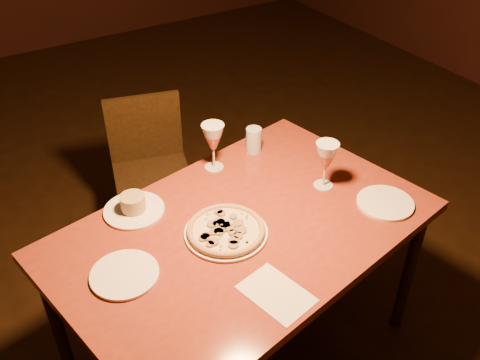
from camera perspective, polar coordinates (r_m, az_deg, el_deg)
floor at (r=2.59m, az=-2.85°, el=-13.07°), size 7.00×7.00×0.00m
dining_table at (r=1.94m, az=0.31°, el=-6.34°), size 1.46×1.09×0.71m
chair_far at (r=2.72m, az=-9.50°, el=1.52°), size 0.46×0.46×0.77m
pizza_plate at (r=1.86m, az=-1.51°, el=-5.38°), size 0.29×0.29×0.03m
ramekin_saucer at (r=1.99m, az=-11.29°, el=-2.79°), size 0.22×0.22×0.07m
wine_glass_far at (r=2.13m, az=-2.86°, el=3.56°), size 0.09×0.09×0.20m
wine_glass_right at (r=2.06m, az=9.10°, el=1.57°), size 0.09×0.09×0.20m
water_tumbler at (r=2.26m, az=1.47°, el=4.28°), size 0.07×0.07×0.11m
side_plate_left at (r=1.76m, az=-12.22°, el=-9.82°), size 0.22×0.22×0.01m
side_plate_near at (r=2.07m, az=15.24°, el=-2.37°), size 0.21×0.21×0.01m
menu_card at (r=1.68m, az=3.90°, el=-11.99°), size 0.19×0.25×0.00m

